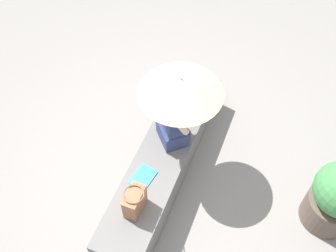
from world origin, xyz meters
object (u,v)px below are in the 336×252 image
at_px(person_seated, 173,117).
at_px(handbag_black, 135,202).
at_px(magazine, 143,177).
at_px(parasol, 181,86).

distance_m(person_seated, handbag_black, 0.97).
bearing_deg(person_seated, handbag_black, -1.74).
xyz_separation_m(handbag_black, magazine, (-0.35, -0.08, -0.15)).
relative_size(handbag_black, magazine, 1.13).
relative_size(person_seated, handbag_black, 2.84).
height_order(parasol, magazine, parasol).
height_order(handbag_black, magazine, handbag_black).
distance_m(parasol, handbag_black, 1.21).
bearing_deg(handbag_black, parasol, 174.10).
xyz_separation_m(parasol, handbag_black, (0.96, -0.10, -0.73)).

